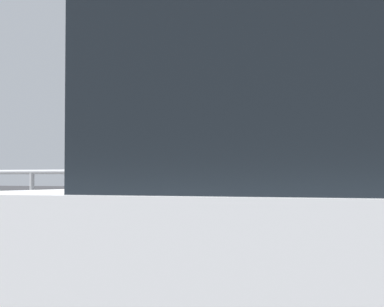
% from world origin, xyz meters
% --- Properties ---
extents(parking_meter, '(0.18, 0.19, 1.45)m').
position_xyz_m(parking_meter, '(-0.12, 0.44, 1.20)').
color(parking_meter, slate).
rests_on(parking_meter, sidewalk_curb).
extents(pedestrian_at_meter, '(0.73, 0.53, 1.78)m').
position_xyz_m(pedestrian_at_meter, '(-0.66, 0.62, 1.17)').
color(pedestrian_at_meter, black).
rests_on(pedestrian_at_meter, sidewalk_curb).
extents(background_railing, '(24.06, 0.06, 1.17)m').
position_xyz_m(background_railing, '(0.00, 3.18, 0.97)').
color(background_railing, gray).
rests_on(background_railing, sidewalk_curb).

